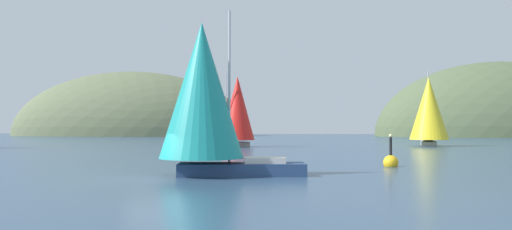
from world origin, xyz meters
TOP-DOWN VIEW (x-y plane):
  - ground_plane at (0.00, 0.00)m, footprint 360.00×360.00m
  - headland_left at (-55.00, 135.00)m, footprint 80.84×44.00m
  - headland_right at (60.00, 135.00)m, footprint 71.50×44.00m
  - sailboat_yellow_sail at (25.02, 52.47)m, footprint 6.48×9.88m
  - sailboat_red_spinnaker at (-3.13, 45.66)m, footprint 9.43×8.68m
  - sailboat_teal_sail at (2.64, 2.52)m, footprint 9.23×5.82m
  - channel_buoy at (14.52, 11.11)m, footprint 1.10×1.10m

SIDE VIEW (x-z plane):
  - ground_plane at x=0.00m, z-range 0.00..0.00m
  - headland_left at x=-55.00m, z-range -21.15..21.15m
  - headland_right at x=60.00m, z-range -22.41..22.41m
  - channel_buoy at x=14.52m, z-range -0.95..1.69m
  - sailboat_teal_sail at x=2.64m, z-range -0.13..9.79m
  - sailboat_red_spinnaker at x=-3.13m, z-range -0.08..10.76m
  - sailboat_yellow_sail at x=25.02m, z-range -0.28..11.22m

